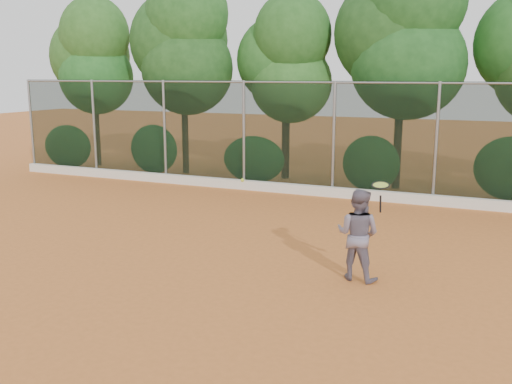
% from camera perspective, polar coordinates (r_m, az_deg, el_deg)
% --- Properties ---
extents(ground, '(80.00, 80.00, 0.00)m').
position_cam_1_polar(ground, '(11.47, -1.98, -7.06)').
color(ground, '#CB6F30').
rests_on(ground, ground).
extents(concrete_curb, '(24.00, 0.20, 0.30)m').
position_cam_1_polar(concrete_curb, '(17.64, 7.47, 0.02)').
color(concrete_curb, white).
rests_on(concrete_curb, ground).
extents(tennis_player, '(0.91, 0.75, 1.68)m').
position_cam_1_polar(tennis_player, '(10.51, 10.15, -4.21)').
color(tennis_player, slate).
rests_on(tennis_player, ground).
extents(chainlink_fence, '(24.09, 0.09, 3.50)m').
position_cam_1_polar(chainlink_fence, '(17.55, 7.78, 5.60)').
color(chainlink_fence, black).
rests_on(chainlink_fence, ground).
extents(foliage_backdrop, '(23.70, 3.63, 7.55)m').
position_cam_1_polar(foliage_backdrop, '(19.52, 8.00, 13.67)').
color(foliage_backdrop, '#3F2E18').
rests_on(foliage_backdrop, ground).
extents(tennis_racket, '(0.33, 0.33, 0.56)m').
position_cam_1_polar(tennis_racket, '(10.10, 12.36, 0.46)').
color(tennis_racket, black).
rests_on(tennis_racket, ground).
extents(tennis_ball_in_flight, '(0.07, 0.07, 0.07)m').
position_cam_1_polar(tennis_ball_in_flight, '(10.59, -1.37, 1.19)').
color(tennis_ball_in_flight, '#C6D730').
rests_on(tennis_ball_in_flight, ground).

